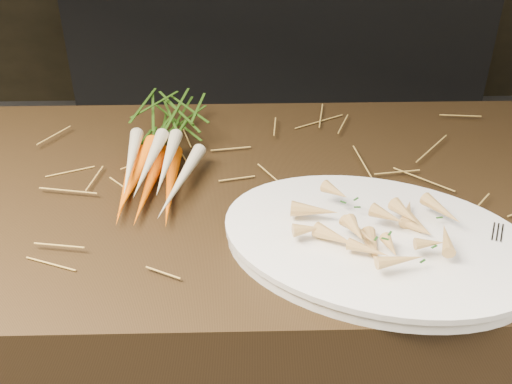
# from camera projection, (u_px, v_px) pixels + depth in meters

# --- Properties ---
(main_counter) EXTENTS (2.40, 0.70, 0.90)m
(main_counter) POSITION_uv_depth(u_px,v_px,m) (188.00, 357.00, 1.43)
(main_counter) COLOR black
(main_counter) RESTS_ON ground
(back_counter) EXTENTS (1.82, 0.62, 0.84)m
(back_counter) POSITION_uv_depth(u_px,v_px,m) (277.00, 48.00, 3.00)
(back_counter) COLOR black
(back_counter) RESTS_ON ground
(straw_bedding) EXTENTS (1.40, 0.60, 0.02)m
(straw_bedding) POSITION_uv_depth(u_px,v_px,m) (172.00, 187.00, 1.17)
(straw_bedding) COLOR olive
(straw_bedding) RESTS_ON main_counter
(root_veg_bunch) EXTENTS (0.17, 0.45, 0.08)m
(root_veg_bunch) POSITION_uv_depth(u_px,v_px,m) (161.00, 139.00, 1.25)
(root_veg_bunch) COLOR #F05C00
(root_veg_bunch) RESTS_ON main_counter
(serving_platter) EXTENTS (0.58, 0.49, 0.03)m
(serving_platter) POSITION_uv_depth(u_px,v_px,m) (377.00, 246.00, 1.02)
(serving_platter) COLOR white
(serving_platter) RESTS_ON main_counter
(roasted_veg_heap) EXTENTS (0.29, 0.25, 0.06)m
(roasted_veg_heap) POSITION_uv_depth(u_px,v_px,m) (380.00, 226.00, 1.00)
(roasted_veg_heap) COLOR #A98940
(roasted_veg_heap) RESTS_ON serving_platter
(serving_fork) EXTENTS (0.09, 0.18, 0.00)m
(serving_fork) POSITION_uv_depth(u_px,v_px,m) (495.00, 272.00, 0.95)
(serving_fork) COLOR silver
(serving_fork) RESTS_ON serving_platter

